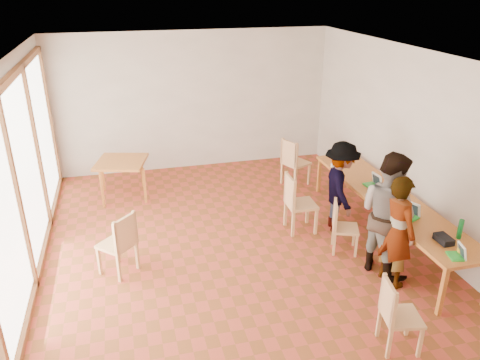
% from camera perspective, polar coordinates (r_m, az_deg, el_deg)
% --- Properties ---
extents(ground, '(8.00, 8.00, 0.00)m').
position_cam_1_polar(ground, '(7.33, -0.13, -9.51)').
color(ground, '#A83C28').
rests_on(ground, ground).
extents(wall_back, '(6.00, 0.10, 3.00)m').
position_cam_1_polar(wall_back, '(10.37, -5.70, 9.51)').
color(wall_back, beige).
rests_on(wall_back, ground).
extents(wall_right, '(0.10, 8.00, 3.00)m').
position_cam_1_polar(wall_right, '(7.88, 21.54, 3.38)').
color(wall_right, beige).
rests_on(wall_right, ground).
extents(window_wall, '(0.10, 8.00, 3.00)m').
position_cam_1_polar(window_wall, '(6.61, -25.85, -1.14)').
color(window_wall, white).
rests_on(window_wall, ground).
extents(ceiling, '(6.00, 8.00, 0.04)m').
position_cam_1_polar(ceiling, '(6.22, -0.16, 14.51)').
color(ceiling, white).
rests_on(ceiling, wall_back).
extents(communal_table, '(0.80, 4.00, 0.75)m').
position_cam_1_polar(communal_table, '(7.92, 17.63, -2.21)').
color(communal_table, orange).
rests_on(communal_table, ground).
extents(side_table, '(0.90, 0.90, 0.75)m').
position_cam_1_polar(side_table, '(9.30, -14.27, 1.83)').
color(side_table, orange).
rests_on(side_table, ground).
extents(chair_near, '(0.49, 0.49, 0.48)m').
position_cam_1_polar(chair_near, '(5.76, 18.35, -14.66)').
color(chair_near, tan).
rests_on(chair_near, ground).
extents(chair_mid, '(0.50, 0.50, 0.44)m').
position_cam_1_polar(chair_mid, '(7.44, 12.12, -4.99)').
color(chair_mid, tan).
rests_on(chair_mid, ground).
extents(chair_far, '(0.48, 0.48, 0.54)m').
position_cam_1_polar(chair_far, '(7.84, 6.77, -2.15)').
color(chair_far, tan).
rests_on(chair_far, ground).
extents(chair_empty, '(0.61, 0.61, 0.53)m').
position_cam_1_polar(chair_empty, '(9.58, 6.43, 2.70)').
color(chair_empty, tan).
rests_on(chair_empty, ground).
extents(chair_spare, '(0.63, 0.63, 0.51)m').
position_cam_1_polar(chair_spare, '(6.90, -14.29, -6.90)').
color(chair_spare, tan).
rests_on(chair_spare, ground).
extents(person_near, '(0.53, 0.67, 1.63)m').
position_cam_1_polar(person_near, '(6.75, 18.55, -5.92)').
color(person_near, gray).
rests_on(person_near, ground).
extents(person_mid, '(0.92, 1.05, 1.84)m').
position_cam_1_polar(person_mid, '(6.94, 17.54, -3.93)').
color(person_mid, gray).
rests_on(person_mid, ground).
extents(person_far, '(0.77, 1.11, 1.57)m').
position_cam_1_polar(person_far, '(7.95, 12.12, -0.86)').
color(person_far, gray).
rests_on(person_far, ground).
extents(laptop_near, '(0.23, 0.25, 0.18)m').
position_cam_1_polar(laptop_near, '(6.55, 25.08, -8.13)').
color(laptop_near, green).
rests_on(laptop_near, communal_table).
extents(laptop_mid, '(0.32, 0.33, 0.23)m').
position_cam_1_polar(laptop_mid, '(7.33, 20.02, -3.76)').
color(laptop_mid, green).
rests_on(laptop_mid, communal_table).
extents(laptop_far, '(0.25, 0.28, 0.22)m').
position_cam_1_polar(laptop_far, '(8.18, 16.05, -0.35)').
color(laptop_far, green).
rests_on(laptop_far, communal_table).
extents(yellow_mug, '(0.14, 0.14, 0.09)m').
position_cam_1_polar(yellow_mug, '(6.65, 25.39, -7.81)').
color(yellow_mug, gold).
rests_on(yellow_mug, communal_table).
extents(green_bottle, '(0.07, 0.07, 0.28)m').
position_cam_1_polar(green_bottle, '(6.96, 25.26, -5.44)').
color(green_bottle, '#116E28').
rests_on(green_bottle, communal_table).
extents(clear_glass, '(0.07, 0.07, 0.09)m').
position_cam_1_polar(clear_glass, '(9.39, 12.36, 3.06)').
color(clear_glass, silver).
rests_on(clear_glass, communal_table).
extents(condiment_cup, '(0.08, 0.08, 0.06)m').
position_cam_1_polar(condiment_cup, '(8.85, 11.24, 1.77)').
color(condiment_cup, white).
rests_on(condiment_cup, communal_table).
extents(pink_phone, '(0.05, 0.10, 0.01)m').
position_cam_1_polar(pink_phone, '(8.24, 16.53, -0.65)').
color(pink_phone, '#EC477F').
rests_on(pink_phone, communal_table).
extents(black_pouch, '(0.16, 0.26, 0.09)m').
position_cam_1_polar(black_pouch, '(6.82, 23.58, -6.64)').
color(black_pouch, black).
rests_on(black_pouch, communal_table).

